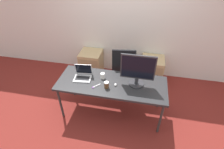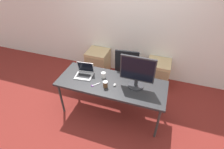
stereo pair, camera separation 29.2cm
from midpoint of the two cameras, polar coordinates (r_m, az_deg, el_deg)
ground_plane at (r=3.51m, az=-2.56°, el=-11.92°), size 14.00×14.00×0.00m
wall_back at (r=3.91m, az=1.91°, el=17.10°), size 10.00×0.05×2.60m
desk at (r=3.02m, az=-2.91°, el=-3.49°), size 1.87×0.71×0.73m
office_chair at (r=3.71m, az=1.37°, el=0.18°), size 0.56×0.59×1.09m
cabinet_left at (r=4.30m, az=-8.66°, el=3.67°), size 0.50×0.48×0.59m
cabinet_right at (r=4.09m, az=10.80°, el=1.44°), size 0.50×0.48×0.59m
laptop_center at (r=3.14m, az=-12.15°, el=-0.36°), size 0.32×0.30×0.24m
monitor at (r=2.79m, az=5.40°, el=1.26°), size 0.55×0.26×0.57m
mouse at (r=2.93m, az=-1.71°, el=-3.43°), size 0.04×0.06×0.03m
coffee_cup_white at (r=3.07m, az=-5.79°, el=-0.52°), size 0.08×0.08×0.10m
coffee_cup_brown at (r=2.87m, az=-4.74°, el=-3.51°), size 0.08×0.08×0.11m
scissors at (r=2.94m, az=-8.26°, el=-3.93°), size 0.13×0.14×0.01m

